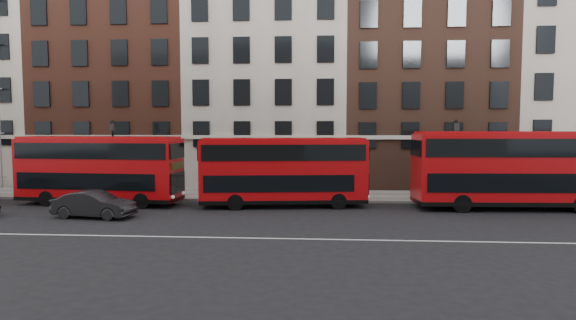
# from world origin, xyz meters

# --- Properties ---
(ground) EXTENTS (120.00, 120.00, 0.00)m
(ground) POSITION_xyz_m (0.00, 0.00, 0.00)
(ground) COLOR black
(ground) RESTS_ON ground
(pavement) EXTENTS (80.00, 5.00, 0.15)m
(pavement) POSITION_xyz_m (0.00, 10.50, 0.07)
(pavement) COLOR gray
(pavement) RESTS_ON ground
(kerb) EXTENTS (80.00, 0.30, 0.16)m
(kerb) POSITION_xyz_m (0.00, 8.00, 0.08)
(kerb) COLOR gray
(kerb) RESTS_ON ground
(road_centre_line) EXTENTS (70.00, 0.12, 0.01)m
(road_centre_line) POSITION_xyz_m (0.00, -2.00, 0.01)
(road_centre_line) COLOR white
(road_centre_line) RESTS_ON ground
(building_terrace) EXTENTS (64.00, 11.95, 22.00)m
(building_terrace) POSITION_xyz_m (-0.31, 17.88, 10.24)
(building_terrace) COLOR #BAB2A0
(building_terrace) RESTS_ON ground
(bus_b) EXTENTS (10.55, 3.31, 4.37)m
(bus_b) POSITION_xyz_m (-9.66, 6.14, 2.34)
(bus_b) COLOR #B8090D
(bus_b) RESTS_ON ground
(bus_c) EXTENTS (10.42, 3.62, 4.29)m
(bus_c) POSITION_xyz_m (2.09, 6.13, 2.30)
(bus_c) COLOR #B8090D
(bus_c) RESTS_ON ground
(bus_d) EXTENTS (11.28, 3.14, 4.70)m
(bus_d) POSITION_xyz_m (15.68, 6.13, 2.52)
(bus_d) COLOR #B8090D
(bus_d) RESTS_ON ground
(car_front) EXTENTS (4.57, 2.08, 1.45)m
(car_front) POSITION_xyz_m (-7.92, 2.00, 0.73)
(car_front) COLOR black
(car_front) RESTS_ON ground
(lamp_post_left) EXTENTS (0.44, 0.44, 5.33)m
(lamp_post_left) POSITION_xyz_m (-9.86, 8.57, 3.08)
(lamp_post_left) COLOR black
(lamp_post_left) RESTS_ON pavement
(lamp_post_right) EXTENTS (0.44, 0.44, 5.33)m
(lamp_post_right) POSITION_xyz_m (13.29, 8.66, 3.08)
(lamp_post_right) COLOR black
(lamp_post_right) RESTS_ON pavement
(iron_railings) EXTENTS (6.60, 0.06, 1.00)m
(iron_railings) POSITION_xyz_m (0.00, 12.70, 0.65)
(iron_railings) COLOR black
(iron_railings) RESTS_ON pavement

